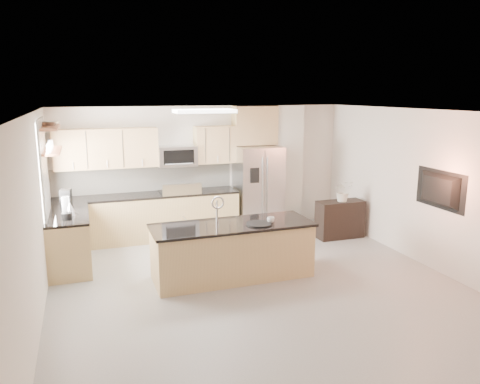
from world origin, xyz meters
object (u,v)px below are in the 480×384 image
object	(u,v)px
bowl	(49,123)
range	(180,214)
blender	(66,210)
microwave	(177,156)
cup	(271,220)
credenza	(340,219)
platter	(259,224)
television	(436,190)
flower_vase	(343,186)
refrigerator	(258,189)
coffee_maker	(66,199)
island	(232,250)
kettle	(70,208)

from	to	relation	value
bowl	range	bearing A→B (deg)	20.86
bowl	blender	bearing A→B (deg)	-73.88
microwave	cup	size ratio (longest dim) A/B	6.39
credenza	platter	size ratio (longest dim) A/B	2.36
range	television	bearing A→B (deg)	-41.64
range	flower_vase	xyz separation A→B (m)	(3.05, -1.12, 0.59)
range	television	size ratio (longest dim) A/B	1.06
range	refrigerator	world-z (taller)	refrigerator
credenza	platter	world-z (taller)	platter
range	refrigerator	xyz separation A→B (m)	(1.66, -0.05, 0.42)
refrigerator	television	bearing A→B (deg)	-58.96
blender	television	bearing A→B (deg)	-16.53
range	coffee_maker	xyz separation A→B (m)	(-2.09, -0.67, 0.60)
microwave	coffee_maker	distance (m)	2.31
credenza	cup	size ratio (longest dim) A/B	7.88
microwave	television	size ratio (longest dim) A/B	0.71
range	bowl	size ratio (longest dim) A/B	2.91
platter	flower_vase	world-z (taller)	flower_vase
credenza	refrigerator	bearing A→B (deg)	142.87
island	bowl	world-z (taller)	bowl
kettle	blender	bearing A→B (deg)	-99.97
credenza	bowl	distance (m)	5.65
bowl	flower_vase	world-z (taller)	bowl
television	credenza	bearing A→B (deg)	13.27
island	blender	size ratio (longest dim) A/B	6.89
flower_vase	television	bearing A→B (deg)	-77.05
credenza	flower_vase	xyz separation A→B (m)	(0.02, -0.04, 0.69)
refrigerator	cup	distance (m)	2.54
range	refrigerator	size ratio (longest dim) A/B	0.64
microwave	range	bearing A→B (deg)	-90.00
island	bowl	xyz separation A→B (m)	(-2.60, 1.50, 1.95)
range	kettle	world-z (taller)	kettle
bowl	microwave	bearing A→B (deg)	23.57
kettle	flower_vase	world-z (taller)	flower_vase
flower_vase	television	distance (m)	2.07
microwave	flower_vase	bearing A→B (deg)	-22.18
island	kettle	distance (m)	2.72
microwave	bowl	xyz separation A→B (m)	(-2.25, -0.98, 0.76)
kettle	coffee_maker	world-z (taller)	coffee_maker
microwave	kettle	world-z (taller)	microwave
cup	bowl	distance (m)	3.87
island	blender	distance (m)	2.67
platter	television	size ratio (longest dim) A/B	0.37
refrigerator	credenza	distance (m)	1.79
bowl	flower_vase	distance (m)	5.47
cup	blender	size ratio (longest dim) A/B	0.33
kettle	television	size ratio (longest dim) A/B	0.23
microwave	credenza	size ratio (longest dim) A/B	0.81
cup	kettle	xyz separation A→B (m)	(-2.97, 1.31, 0.11)
microwave	television	bearing A→B (deg)	-42.75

